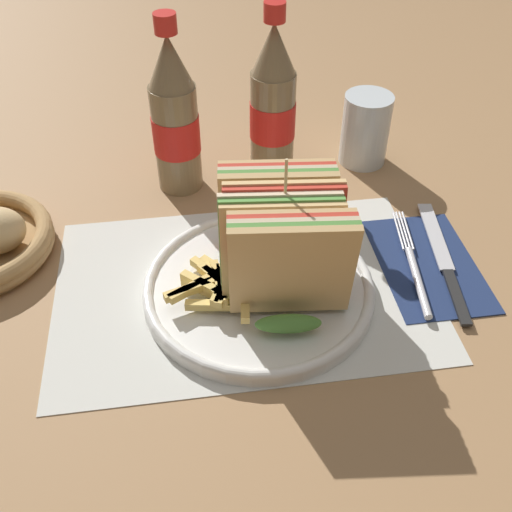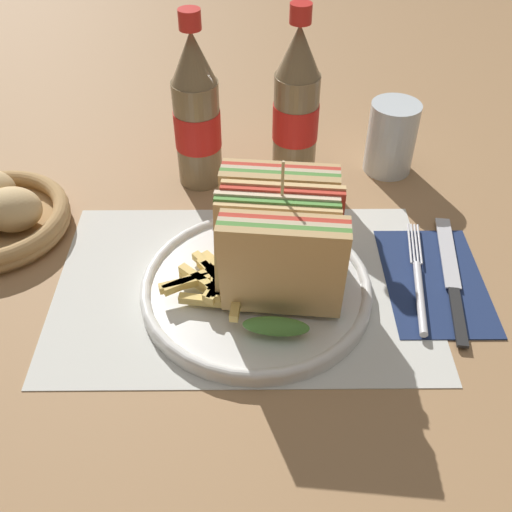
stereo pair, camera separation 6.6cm
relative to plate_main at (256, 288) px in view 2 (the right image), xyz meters
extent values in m
plane|color=#9E754C|center=(0.02, 0.02, -0.01)|extent=(4.00, 4.00, 0.00)
cube|color=silver|center=(-0.01, 0.01, -0.01)|extent=(0.43, 0.29, 0.00)
cylinder|color=white|center=(0.00, 0.00, 0.00)|extent=(0.26, 0.26, 0.01)
torus|color=white|center=(0.00, 0.00, 0.00)|extent=(0.26, 0.26, 0.01)
cube|color=tan|center=(0.02, -0.06, 0.07)|extent=(0.13, 0.04, 0.12)
cube|color=#518E3D|center=(0.03, -0.05, 0.07)|extent=(0.13, 0.04, 0.12)
cube|color=beige|center=(0.03, -0.04, 0.07)|extent=(0.13, 0.04, 0.12)
cube|color=red|center=(0.03, -0.03, 0.07)|extent=(0.13, 0.04, 0.12)
cube|color=tan|center=(0.03, -0.02, 0.07)|extent=(0.13, 0.04, 0.12)
ellipsoid|color=#518E3D|center=(0.02, -0.08, 0.02)|extent=(0.07, 0.03, 0.02)
cube|color=tan|center=(0.02, -0.03, 0.07)|extent=(0.13, 0.04, 0.12)
cube|color=#518E3D|center=(0.02, -0.02, 0.07)|extent=(0.13, 0.04, 0.12)
cube|color=beige|center=(0.02, -0.01, 0.07)|extent=(0.13, 0.04, 0.12)
cube|color=red|center=(0.02, -0.01, 0.07)|extent=(0.13, 0.04, 0.12)
cube|color=tan|center=(0.03, 0.00, 0.07)|extent=(0.13, 0.04, 0.12)
ellipsoid|color=#518E3D|center=(0.02, -0.03, 0.02)|extent=(0.07, 0.03, 0.02)
cube|color=tan|center=(0.02, 0.03, 0.07)|extent=(0.13, 0.04, 0.12)
cube|color=#518E3D|center=(0.03, 0.04, 0.07)|extent=(0.13, 0.04, 0.12)
cube|color=beige|center=(0.03, 0.05, 0.07)|extent=(0.13, 0.04, 0.12)
cube|color=red|center=(0.03, 0.05, 0.07)|extent=(0.13, 0.04, 0.12)
cube|color=tan|center=(0.03, 0.06, 0.07)|extent=(0.13, 0.04, 0.12)
ellipsoid|color=#518E3D|center=(0.02, 0.01, 0.02)|extent=(0.07, 0.03, 0.02)
cylinder|color=tan|center=(0.03, -0.01, 0.09)|extent=(0.00, 0.00, 0.16)
cube|color=#E5C166|center=(-0.05, 0.01, 0.01)|extent=(0.05, 0.06, 0.01)
cube|color=#E5C166|center=(-0.05, -0.03, 0.01)|extent=(0.06, 0.02, 0.01)
cube|color=#E5C166|center=(-0.06, -0.01, 0.01)|extent=(0.05, 0.04, 0.01)
cube|color=#E5C166|center=(-0.04, 0.01, 0.01)|extent=(0.04, 0.05, 0.01)
cube|color=#E5C166|center=(-0.04, -0.01, 0.01)|extent=(0.05, 0.05, 0.01)
cube|color=#E5C166|center=(-0.04, -0.01, 0.02)|extent=(0.05, 0.06, 0.01)
cube|color=#E5C166|center=(-0.04, -0.01, 0.02)|extent=(0.01, 0.06, 0.01)
cube|color=#E5C166|center=(-0.04, -0.01, 0.02)|extent=(0.04, 0.07, 0.01)
cube|color=#E5C166|center=(-0.04, -0.01, 0.02)|extent=(0.03, 0.07, 0.01)
cube|color=#E5C166|center=(-0.06, -0.01, 0.02)|extent=(0.05, 0.05, 0.01)
cube|color=#E5C166|center=(-0.07, -0.01, 0.02)|extent=(0.07, 0.04, 0.01)
cube|color=#E5C166|center=(-0.04, -0.01, 0.02)|extent=(0.01, 0.05, 0.01)
cube|color=#E5C166|center=(-0.04, -0.01, 0.02)|extent=(0.05, 0.06, 0.01)
cube|color=#E5C166|center=(-0.07, -0.02, 0.02)|extent=(0.06, 0.03, 0.01)
cube|color=#E5C166|center=(-0.03, -0.02, 0.02)|extent=(0.04, 0.03, 0.01)
cube|color=#E5C166|center=(-0.02, -0.04, 0.02)|extent=(0.02, 0.07, 0.01)
cube|color=navy|center=(0.21, 0.02, -0.01)|extent=(0.11, 0.18, 0.00)
cylinder|color=silver|center=(0.18, -0.01, 0.00)|extent=(0.02, 0.11, 0.01)
cylinder|color=silver|center=(0.19, 0.08, 0.00)|extent=(0.01, 0.07, 0.00)
cylinder|color=silver|center=(0.19, 0.08, 0.00)|extent=(0.01, 0.07, 0.00)
cylinder|color=silver|center=(0.20, 0.08, 0.00)|extent=(0.01, 0.07, 0.00)
cylinder|color=silver|center=(0.20, 0.08, 0.00)|extent=(0.01, 0.07, 0.00)
cube|color=black|center=(0.22, -0.04, 0.00)|extent=(0.02, 0.09, 0.00)
cube|color=silver|center=(0.23, 0.06, 0.00)|extent=(0.04, 0.13, 0.00)
cylinder|color=#7A6647|center=(-0.08, 0.23, 0.06)|extent=(0.06, 0.06, 0.15)
cylinder|color=red|center=(-0.08, 0.23, 0.07)|extent=(0.06, 0.06, 0.05)
cone|color=#7A6647|center=(-0.08, 0.23, 0.17)|extent=(0.06, 0.06, 0.07)
cylinder|color=red|center=(-0.08, 0.23, 0.21)|extent=(0.03, 0.03, 0.02)
cylinder|color=#7A6647|center=(0.06, 0.25, 0.06)|extent=(0.06, 0.06, 0.15)
cylinder|color=red|center=(0.06, 0.25, 0.07)|extent=(0.06, 0.06, 0.05)
cone|color=#7A6647|center=(0.06, 0.25, 0.17)|extent=(0.06, 0.06, 0.07)
cylinder|color=red|center=(0.06, 0.25, 0.21)|extent=(0.03, 0.03, 0.02)
cylinder|color=silver|center=(0.19, 0.25, 0.04)|extent=(0.07, 0.07, 0.10)
cylinder|color=black|center=(0.19, 0.25, 0.01)|extent=(0.06, 0.06, 0.04)
ellipsoid|color=tan|center=(-0.30, 0.11, 0.03)|extent=(0.07, 0.06, 0.05)
camera|label=1|loc=(-0.07, -0.47, 0.47)|focal=42.00mm
camera|label=2|loc=(0.00, -0.48, 0.47)|focal=42.00mm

